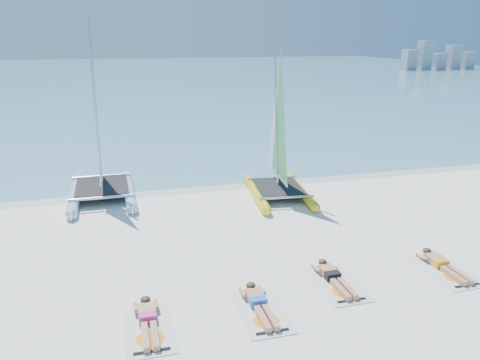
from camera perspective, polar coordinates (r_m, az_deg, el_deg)
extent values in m
plane|color=white|center=(13.48, -2.64, -7.95)|extent=(140.00, 140.00, 0.00)
cube|color=#78B5C9|center=(75.20, -13.33, 12.33)|extent=(140.00, 115.00, 0.01)
cube|color=silver|center=(18.52, -6.32, -0.92)|extent=(140.00, 1.40, 0.01)
cube|color=#959BA3|center=(89.66, 19.92, 13.61)|extent=(2.00, 2.00, 3.50)
cube|color=#959BA3|center=(91.36, 21.56, 13.96)|extent=(2.00, 2.00, 5.00)
cube|color=#959BA3|center=(93.19, 23.02, 13.16)|extent=(2.00, 2.00, 2.80)
cube|color=#959BA3|center=(95.01, 24.54, 13.46)|extent=(2.00, 2.00, 4.20)
cube|color=#959BA3|center=(96.95, 25.91, 12.98)|extent=(2.00, 2.00, 3.00)
cylinder|color=#BFE9FB|center=(18.14, -19.47, -1.60)|extent=(0.43, 4.33, 0.38)
cone|color=#BFE9FB|center=(20.41, -19.12, 0.47)|extent=(0.37, 0.56, 0.36)
cylinder|color=#BFE9FB|center=(18.09, -13.38, -1.12)|extent=(0.43, 4.33, 0.38)
cone|color=#BFE9FB|center=(20.37, -13.71, 0.91)|extent=(0.37, 0.56, 0.36)
cube|color=black|center=(18.02, -16.49, -0.69)|extent=(1.89, 2.40, 0.03)
cylinder|color=silver|center=(18.15, -17.27, 9.00)|extent=(0.10, 1.14, 5.95)
cylinder|color=yellow|center=(17.29, 1.99, -1.58)|extent=(0.74, 3.80, 0.33)
cone|color=yellow|center=(19.25, 0.84, 0.39)|extent=(0.37, 0.52, 0.32)
cylinder|color=yellow|center=(17.67, 7.39, -1.30)|extent=(0.74, 3.80, 0.33)
cone|color=yellow|center=(19.59, 5.72, 0.61)|extent=(0.37, 0.52, 0.32)
cube|color=black|center=(17.40, 4.73, -0.83)|extent=(1.85, 2.25, 0.03)
cylinder|color=silver|center=(17.43, 4.43, 8.01)|extent=(0.19, 1.00, 5.22)
cube|color=silver|center=(10.15, -11.04, -17.39)|extent=(1.00, 1.85, 0.02)
cube|color=tan|center=(10.45, -11.27, -15.58)|extent=(0.36, 0.55, 0.17)
cube|color=#DE348A|center=(10.28, -11.18, -16.15)|extent=(0.37, 0.22, 0.17)
cube|color=tan|center=(9.80, -10.89, -18.23)|extent=(0.31, 0.85, 0.13)
sphere|color=tan|center=(10.74, -11.43, -14.35)|extent=(0.21, 0.21, 0.21)
ellipsoid|color=#3C2815|center=(10.73, -11.45, -14.14)|extent=(0.22, 0.24, 0.15)
cube|color=silver|center=(10.50, 2.62, -15.77)|extent=(1.00, 1.85, 0.02)
cube|color=tan|center=(10.78, 1.92, -14.09)|extent=(0.36, 0.55, 0.17)
cube|color=blue|center=(10.62, 2.24, -14.60)|extent=(0.37, 0.22, 0.17)
cube|color=tan|center=(10.16, 3.28, -16.50)|extent=(0.31, 0.85, 0.13)
sphere|color=tan|center=(11.07, 1.35, -12.96)|extent=(0.21, 0.21, 0.21)
ellipsoid|color=#3C2815|center=(11.06, 1.34, -12.75)|extent=(0.22, 0.24, 0.15)
cube|color=silver|center=(11.72, 11.69, -12.35)|extent=(1.00, 1.85, 0.02)
cube|color=tan|center=(12.00, 10.80, -10.95)|extent=(0.36, 0.55, 0.17)
cube|color=black|center=(11.84, 11.23, -11.36)|extent=(0.37, 0.22, 0.17)
cube|color=tan|center=(11.40, 12.56, -12.88)|extent=(0.31, 0.85, 0.13)
sphere|color=tan|center=(12.28, 10.06, -10.02)|extent=(0.21, 0.21, 0.21)
ellipsoid|color=#3C2815|center=(12.27, 10.05, -9.84)|extent=(0.22, 0.24, 0.15)
cube|color=silver|center=(13.15, 23.85, -10.14)|extent=(1.00, 1.85, 0.02)
cube|color=tan|center=(13.40, 22.77, -8.96)|extent=(0.36, 0.55, 0.17)
cube|color=gold|center=(13.26, 23.29, -9.28)|extent=(0.37, 0.22, 0.17)
cube|color=tan|center=(12.87, 24.91, -10.51)|extent=(0.31, 0.85, 0.13)
sphere|color=tan|center=(13.64, 21.85, -8.19)|extent=(0.21, 0.21, 0.21)
ellipsoid|color=#3C2815|center=(13.63, 21.85, -8.02)|extent=(0.22, 0.24, 0.15)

